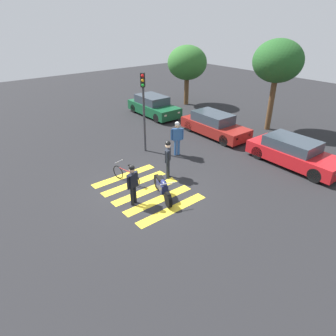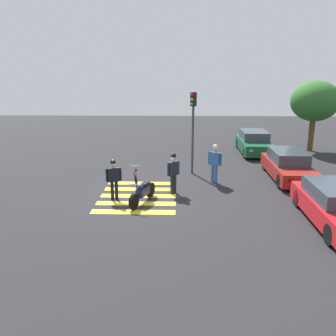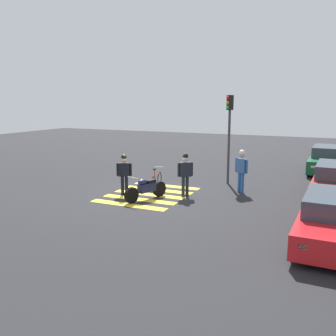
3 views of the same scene
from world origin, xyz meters
The scene contains 11 objects.
ground_plane centered at (0.00, 0.00, 0.00)m, with size 60.00×60.00×0.00m, color #232326.
police_motorcycle centered at (0.81, 0.28, 0.46)m, with size 2.09×0.99×1.04m.
leaning_bicycle centered at (-1.21, -0.24, 0.37)m, with size 1.73×0.49×0.99m.
officer_on_foot centered at (-0.37, 1.54, 1.09)m, with size 0.50×0.54×1.86m.
officer_by_motorcycle centered at (0.48, -0.95, 1.02)m, with size 0.36×0.63×1.77m.
pedestrian_bystander centered at (-2.03, 3.54, 1.13)m, with size 0.42×0.63×1.91m.
crosswalk_stripes centered at (0.00, 0.00, 0.00)m, with size 4.05×3.30×0.01m.
car_green_compact centered at (-8.73, 6.92, 0.70)m, with size 4.62×2.00×1.48m.
car_maroon_wagon centered at (-2.85, 7.36, 0.68)m, with size 4.66×1.89×1.42m.
car_red_convertible centered at (2.62, 7.35, 0.66)m, with size 4.73×1.98×1.37m.
traffic_light_pole centered at (-3.58, 2.51, 2.88)m, with size 0.35×0.34×4.29m.
Camera 3 is at (13.81, 7.22, 4.03)m, focal length 39.33 mm.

